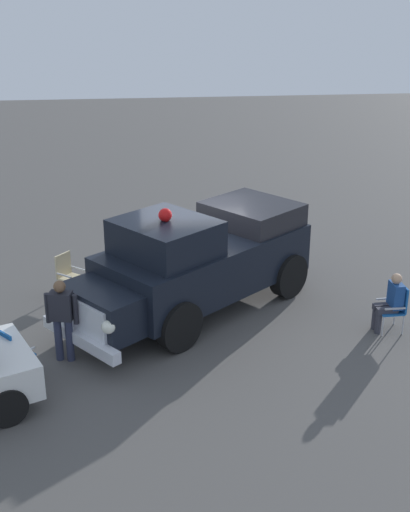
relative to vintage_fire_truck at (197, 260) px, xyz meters
The scene contains 7 objects.
ground_plane 1.36m from the vintage_fire_truck, behind, with size 60.00×60.00×0.00m, color #514F4C.
vintage_fire_truck is the anchor object (origin of this frame).
lawn_chair_near_truck 4.30m from the vintage_fire_truck, 70.42° to the left, with size 0.53×0.51×1.02m.
lawn_chair_by_car 3.18m from the vintage_fire_truck, 110.55° to the right, with size 0.69×0.69×1.02m.
lawn_chair_spare 4.47m from the vintage_fire_truck, 55.84° to the right, with size 0.69×0.69×1.02m.
spectator_seated 4.17m from the vintage_fire_truck, 69.77° to the left, with size 0.41×0.54×1.29m.
spectator_standing 3.37m from the vintage_fire_truck, 55.88° to the right, with size 0.35×0.65×1.68m.
Camera 1 is at (14.24, -1.44, 6.79)m, focal length 47.57 mm.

